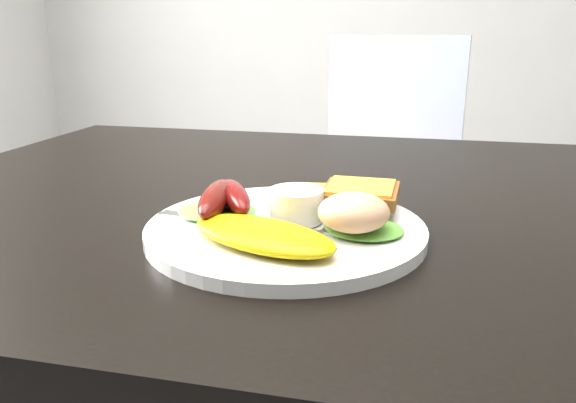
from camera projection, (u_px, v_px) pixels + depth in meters
dining_table at (361, 211)px, 0.69m from camera, size 1.20×0.80×0.04m
dining_chair at (386, 212)px, 1.58m from camera, size 0.45×0.45×0.05m
person at (445, 76)px, 1.04m from camera, size 0.66×0.48×1.72m
plate at (286, 230)px, 0.55m from camera, size 0.27×0.27×0.01m
lettuce_left at (217, 211)px, 0.57m from camera, size 0.08×0.08×0.01m
lettuce_right at (363, 228)px, 0.52m from camera, size 0.09×0.08×0.01m
omelette at (263, 235)px, 0.49m from camera, size 0.16×0.12×0.02m
sausage_a at (216, 198)px, 0.56m from camera, size 0.04×0.11×0.03m
sausage_b at (235, 196)px, 0.56m from camera, size 0.07×0.10×0.02m
ramekin at (296, 205)px, 0.55m from camera, size 0.06×0.06×0.03m
toast_a at (319, 199)px, 0.60m from camera, size 0.08×0.08×0.01m
toast_b at (360, 194)px, 0.58m from camera, size 0.08×0.08×0.01m
potato_salad at (354, 212)px, 0.51m from camera, size 0.08×0.08×0.03m
fork at (236, 224)px, 0.54m from camera, size 0.17×0.04×0.00m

